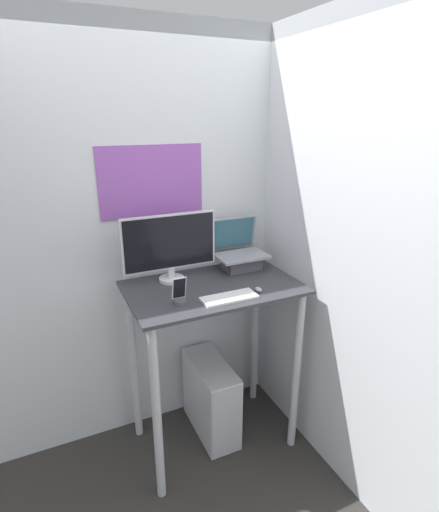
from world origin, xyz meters
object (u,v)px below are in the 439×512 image
laptop (240,256)px  cell_phone (180,296)px  keyboard (229,297)px  mouse (258,289)px  monitor (170,247)px  computer_tower (211,397)px

laptop → cell_phone: laptop is taller
keyboard → mouse: mouse is taller
monitor → mouse: 0.57m
monitor → computer_tower: (0.21, -0.09, -1.08)m
laptop → cell_phone: bearing=-147.7°
mouse → monitor: bearing=137.8°
mouse → computer_tower: 0.94m
keyboard → mouse: 0.19m
monitor → keyboard: size_ratio=1.84×
laptop → monitor: (-0.47, -0.01, 0.13)m
keyboard → computer_tower: size_ratio=0.59×
monitor → cell_phone: monitor is taller
laptop → keyboard: (-0.27, -0.39, -0.07)m
cell_phone → monitor: bearing=79.5°
laptop → monitor: 0.49m
mouse → computer_tower: mouse is taller
laptop → mouse: 0.39m
laptop → keyboard: laptop is taller
monitor → mouse: monitor is taller
laptop → cell_phone: (-0.53, -0.34, -0.03)m
cell_phone → computer_tower: (0.27, 0.23, -0.91)m
laptop → computer_tower: laptop is taller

